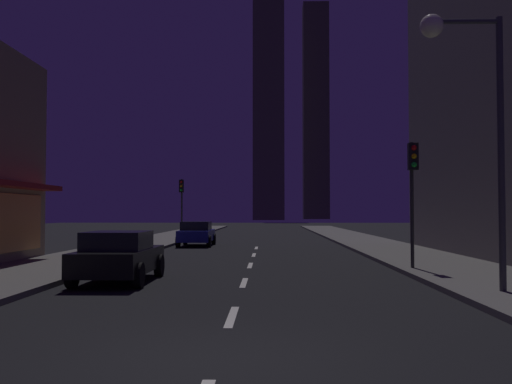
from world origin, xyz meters
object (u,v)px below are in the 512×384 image
car_parked_far (197,233)px  traffic_light_far_left (182,195)px  street_lamp_right (465,83)px  fire_hydrant_far_left (122,246)px  traffic_light_near_right (413,176)px  car_parked_near (119,256)px

car_parked_far → traffic_light_far_left: (-1.90, 6.44, 2.45)m
car_parked_far → street_lamp_right: 22.48m
car_parked_far → traffic_light_far_left: 7.14m
car_parked_far → fire_hydrant_far_left: (-2.30, -8.16, -0.29)m
car_parked_far → traffic_light_far_left: traffic_light_far_left is taller
traffic_light_near_right → street_lamp_right: bearing=-91.3°
fire_hydrant_far_left → traffic_light_far_left: size_ratio=0.16×
fire_hydrant_far_left → traffic_light_far_left: (0.40, 14.59, 2.74)m
street_lamp_right → car_parked_near: bearing=163.1°
traffic_light_far_left → car_parked_far: bearing=-73.6°
car_parked_near → traffic_light_far_left: traffic_light_far_left is taller
car_parked_near → street_lamp_right: size_ratio=0.64×
car_parked_near → car_parked_far: (0.00, 17.42, 0.00)m
car_parked_near → street_lamp_right: 10.33m
car_parked_near → fire_hydrant_far_left: bearing=103.9°
car_parked_near → street_lamp_right: bearing=-16.9°
car_parked_far → traffic_light_near_right: (9.10, -14.65, 2.45)m
street_lamp_right → car_parked_far: bearing=114.0°
traffic_light_near_right → street_lamp_right: size_ratio=0.64×
fire_hydrant_far_left → car_parked_far: bearing=74.3°
traffic_light_near_right → fire_hydrant_far_left: bearing=150.3°
street_lamp_right → traffic_light_far_left: bearing=112.3°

